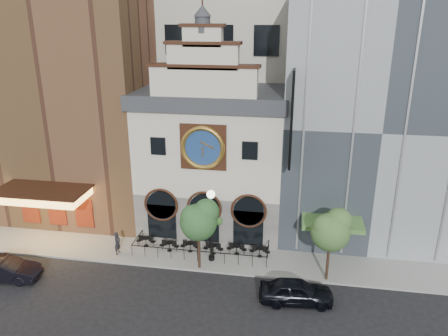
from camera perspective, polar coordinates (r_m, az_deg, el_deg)
ground at (r=33.59m, az=-3.93°, el=-13.33°), size 120.00×120.00×0.00m
sidewalk at (r=35.62m, az=-3.00°, el=-11.09°), size 44.00×5.00×0.15m
clock_building at (r=37.68m, az=-1.44°, el=1.72°), size 12.60×8.78×18.65m
theater_building at (r=42.68m, az=-18.66°, el=10.98°), size 14.00×15.60×25.00m
retail_building at (r=38.72m, az=18.53°, el=6.50°), size 14.00×14.40×20.00m
cafe_railing at (r=35.36m, az=-3.01°, el=-10.36°), size 10.60×2.60×0.90m
bistro_0 at (r=36.79m, az=-10.17°, el=-9.37°), size 1.58×0.68×0.90m
bistro_1 at (r=35.85m, az=-7.17°, el=-10.03°), size 1.58×0.68×0.90m
bistro_2 at (r=35.59m, az=-4.44°, el=-10.16°), size 1.58×0.68×0.90m
bistro_3 at (r=35.19m, az=-1.41°, el=-10.46°), size 1.58×0.68×0.90m
bistro_4 at (r=35.14m, az=1.67°, el=-10.51°), size 1.58×0.68×0.90m
bistro_5 at (r=34.92m, az=4.70°, el=-10.79°), size 1.58×0.68×0.90m
car_right at (r=30.39m, az=9.42°, el=-15.62°), size 5.05×2.41×1.67m
car_left at (r=35.92m, az=-26.71°, el=-11.72°), size 5.09×2.11×1.64m
pedestrian at (r=35.98m, az=-13.75°, el=-9.49°), size 0.53×0.73×1.88m
lamppost at (r=32.92m, az=-1.69°, el=-6.51°), size 1.82×0.92×5.83m
tree_left at (r=31.84m, az=-3.26°, el=-6.69°), size 2.83×2.73×5.46m
tree_right at (r=31.33m, az=13.84°, el=-7.76°), size 2.82×2.72×5.44m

